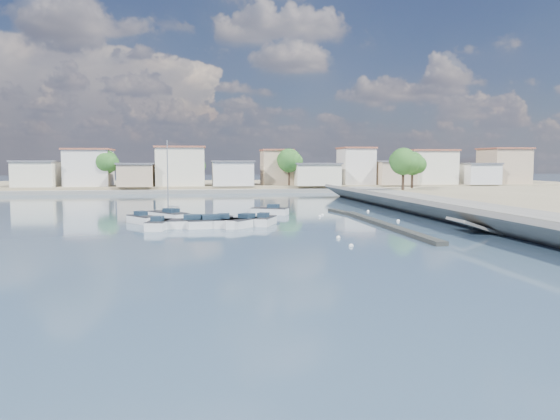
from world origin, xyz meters
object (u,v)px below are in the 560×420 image
motorboat_b (265,221)px  motorboat_d (242,223)px  motorboat_e (159,225)px  motorboat_g (144,220)px  motorboat_h (219,223)px  motorboat_a (224,222)px  motorboat_f (268,211)px  sailboat (167,215)px  motorboat_c (183,224)px

motorboat_b → motorboat_d: (-2.43, -1.58, -0.00)m
motorboat_e → motorboat_g: (-1.87, 4.62, 0.00)m
motorboat_h → motorboat_g: bearing=151.1°
motorboat_a → motorboat_f: size_ratio=1.11×
motorboat_e → motorboat_h: bearing=4.2°
motorboat_e → motorboat_f: size_ratio=0.99×
motorboat_h → motorboat_f: bearing=62.7°
motorboat_a → motorboat_b: size_ratio=1.21×
sailboat → motorboat_f: bearing=18.0°
motorboat_a → sailboat: size_ratio=0.60×
motorboat_a → motorboat_c: (-3.98, -1.28, 0.00)m
motorboat_e → motorboat_f: 17.63m
motorboat_g → sailboat: bearing=64.0°
motorboat_a → motorboat_f: (5.88, 11.12, -0.00)m
motorboat_b → motorboat_e: 10.61m
motorboat_c → motorboat_g: same height
motorboat_c → motorboat_d: 5.74m
motorboat_c → motorboat_g: size_ratio=1.45×
motorboat_d → motorboat_h: bearing=177.5°
motorboat_b → motorboat_h: bearing=-162.5°
motorboat_c → motorboat_e: (-2.26, -0.39, -0.00)m
motorboat_g → motorboat_a: bearing=-20.0°
motorboat_c → motorboat_f: 15.85m
motorboat_e → motorboat_f: same height
motorboat_a → motorboat_b: (4.19, 0.23, -0.00)m
motorboat_e → motorboat_c: bearing=9.8°
motorboat_h → motorboat_a: bearing=68.2°
motorboat_c → motorboat_e: same height
motorboat_d → motorboat_e: size_ratio=1.00×
motorboat_d → motorboat_g: 10.77m
motorboat_f → sailboat: (-11.89, -3.85, 0.04)m
motorboat_b → motorboat_f: same height
motorboat_f → motorboat_e: bearing=-133.5°
motorboat_h → sailboat: sailboat is taller
motorboat_h → sailboat: size_ratio=0.73×
motorboat_a → motorboat_b: 4.20m
motorboat_f → motorboat_h: 13.93m
motorboat_g → motorboat_h: bearing=-28.9°
motorboat_b → motorboat_g: 12.60m
motorboat_h → sailboat: 10.15m
motorboat_c → motorboat_h: bearing=0.5°
motorboat_a → motorboat_f: bearing=62.1°
motorboat_b → motorboat_c: (-8.17, -1.51, 0.00)m
motorboat_f → sailboat: sailboat is taller
motorboat_e → motorboat_f: bearing=46.5°
motorboat_e → sailboat: sailboat is taller
motorboat_a → motorboat_e: same height
motorboat_c → motorboat_f: size_ratio=1.29×
motorboat_a → motorboat_g: bearing=160.0°
motorboat_d → sailboat: size_ratio=0.54×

